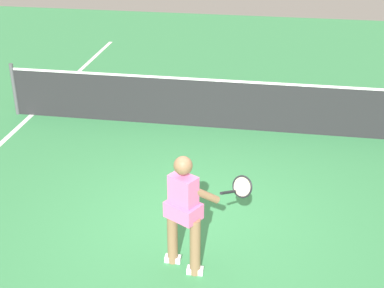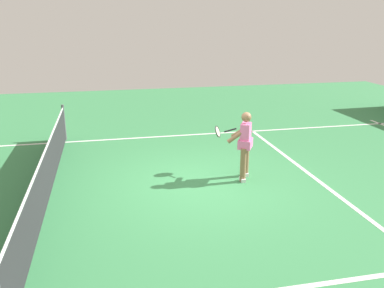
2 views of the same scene
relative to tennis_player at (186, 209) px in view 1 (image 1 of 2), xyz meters
The scene contains 3 objects.
ground_plane 1.27m from the tennis_player, 95.12° to the left, with size 25.20×25.20×0.00m, color #38844C.
court_net 4.23m from the tennis_player, 91.14° to the left, with size 8.36×0.08×1.06m.
tennis_player is the anchor object (origin of this frame).
Camera 1 is at (1.08, -6.40, 4.44)m, focal length 51.96 mm.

